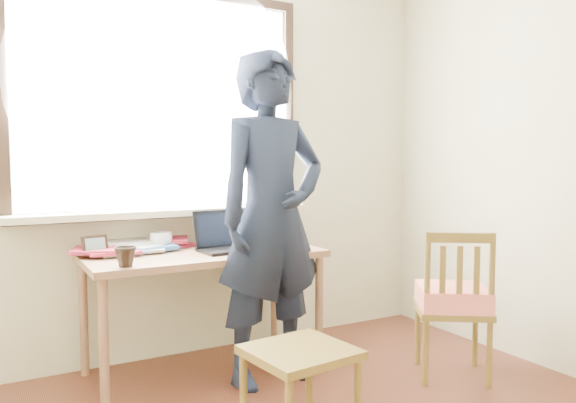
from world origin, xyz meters
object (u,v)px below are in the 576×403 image
desk (203,264)px  side_chair (453,300)px  mug_dark (126,257)px  laptop (226,241)px  work_chair (300,363)px  person (272,218)px  mug_white (161,241)px

desk → side_chair: size_ratio=1.56×
desk → mug_dark: bearing=-153.1°
laptop → work_chair: (-0.07, -0.98, -0.41)m
laptop → person: 0.35m
desk → mug_dark: 0.58m
mug_white → mug_dark: mug_white is taller
laptop → mug_white: size_ratio=2.69×
person → side_chair: bearing=-32.5°
laptop → mug_dark: size_ratio=3.26×
desk → work_chair: size_ratio=2.88×
desk → mug_dark: size_ratio=12.42×
laptop → person: (0.16, -0.27, 0.15)m
laptop → mug_dark: (-0.64, -0.22, -0.00)m
mug_white → side_chair: (1.41, -0.96, -0.32)m
desk → work_chair: bearing=-86.4°
mug_dark → side_chair: size_ratio=0.13×
laptop → side_chair: size_ratio=0.41×
work_chair → mug_dark: bearing=126.7°
laptop → person: person is taller
laptop → work_chair: size_ratio=0.75×
laptop → mug_white: laptop is taller
desk → mug_white: bearing=136.1°
work_chair → person: bearing=71.8°
desk → mug_white: mug_white is taller
laptop → mug_dark: laptop is taller
mug_white → side_chair: size_ratio=0.15×
side_chair → desk: bearing=147.7°
desk → side_chair: side_chair is taller
mug_dark → work_chair: mug_dark is taller
desk → person: size_ratio=0.72×
mug_white → work_chair: mug_white is taller
mug_white → side_chair: bearing=-34.1°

